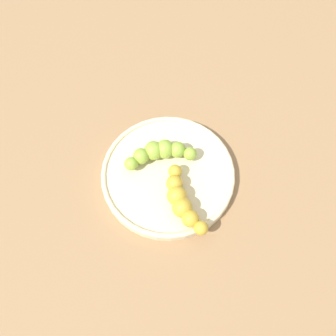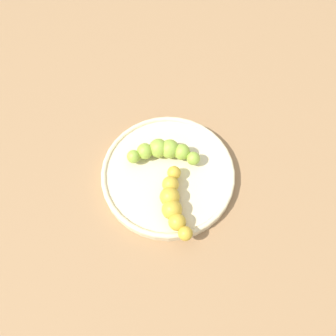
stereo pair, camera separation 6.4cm
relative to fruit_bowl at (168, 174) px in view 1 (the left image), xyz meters
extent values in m
plane|color=#936D47|center=(0.00, 0.00, -0.01)|extent=(2.40, 2.40, 0.00)
cylinder|color=beige|center=(0.00, 0.00, 0.00)|extent=(0.25, 0.25, 0.02)
torus|color=beige|center=(0.00, 0.00, 0.01)|extent=(0.25, 0.25, 0.01)
sphere|color=#8CAD38|center=(0.00, 0.05, 0.03)|extent=(0.03, 0.03, 0.03)
sphere|color=#8CAD38|center=(-0.02, 0.04, 0.03)|extent=(0.03, 0.03, 0.03)
sphere|color=#8CAD38|center=(-0.04, 0.02, 0.03)|extent=(0.04, 0.04, 0.04)
sphere|color=#8CAD38|center=(-0.05, 0.00, 0.03)|extent=(0.04, 0.04, 0.04)
sphere|color=#8CAD38|center=(-0.05, -0.03, 0.03)|extent=(0.03, 0.03, 0.03)
sphere|color=#8CAD38|center=(-0.05, -0.05, 0.03)|extent=(0.03, 0.03, 0.03)
sphere|color=gold|center=(0.01, 0.01, 0.03)|extent=(0.03, 0.03, 0.03)
sphere|color=gold|center=(0.03, -0.01, 0.03)|extent=(0.03, 0.03, 0.03)
sphere|color=gold|center=(0.05, -0.02, 0.03)|extent=(0.04, 0.04, 0.04)
sphere|color=gold|center=(0.08, -0.03, 0.03)|extent=(0.04, 0.04, 0.04)
sphere|color=gold|center=(0.10, -0.03, 0.03)|extent=(0.03, 0.03, 0.03)
sphere|color=gold|center=(0.12, -0.02, 0.03)|extent=(0.03, 0.03, 0.03)
camera|label=1|loc=(0.23, -0.17, 0.60)|focal=37.10mm
camera|label=2|loc=(0.26, -0.11, 0.60)|focal=37.10mm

